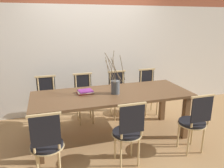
{
  "coord_description": "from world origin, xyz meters",
  "views": [
    {
      "loc": [
        -0.95,
        -3.09,
        1.86
      ],
      "look_at": [
        0.0,
        0.0,
        0.92
      ],
      "focal_mm": 35.0,
      "sensor_mm": 36.0,
      "label": 1
    }
  ],
  "objects": [
    {
      "name": "chair_far_left",
      "position": [
        -0.31,
        0.75,
        0.5
      ],
      "size": [
        0.4,
        0.4,
        0.92
      ],
      "rotation": [
        0.0,
        0.0,
        3.14
      ],
      "color": "black",
      "rests_on": "ground_plane"
    },
    {
      "name": "wall_rear",
      "position": [
        0.0,
        1.27,
        1.6
      ],
      "size": [
        12.0,
        0.06,
        3.2
      ],
      "color": "silver",
      "rests_on": "ground_plane"
    },
    {
      "name": "chair_far_right",
      "position": [
        1.01,
        0.75,
        0.5
      ],
      "size": [
        0.4,
        0.4,
        0.92
      ],
      "rotation": [
        0.0,
        0.0,
        3.14
      ],
      "color": "black",
      "rests_on": "ground_plane"
    },
    {
      "name": "chair_near_center",
      "position": [
        0.99,
        -0.75,
        0.5
      ],
      "size": [
        0.4,
        0.4,
        0.92
      ],
      "color": "black",
      "rests_on": "ground_plane"
    },
    {
      "name": "chair_near_left",
      "position": [
        -0.01,
        -0.75,
        0.5
      ],
      "size": [
        0.4,
        0.4,
        0.92
      ],
      "color": "black",
      "rests_on": "ground_plane"
    },
    {
      "name": "dining_table",
      "position": [
        0.0,
        0.0,
        0.67
      ],
      "size": [
        2.46,
        0.94,
        0.77
      ],
      "color": "brown",
      "rests_on": "ground_plane"
    },
    {
      "name": "ground_plane",
      "position": [
        0.0,
        0.0,
        0.0
      ],
      "size": [
        16.0,
        16.0,
        0.0
      ],
      "primitive_type": "plane",
      "color": "#A87F51"
    },
    {
      "name": "chair_near_leftend",
      "position": [
        -1.02,
        -0.75,
        0.5
      ],
      "size": [
        0.4,
        0.4,
        0.92
      ],
      "color": "black",
      "rests_on": "ground_plane"
    },
    {
      "name": "book_stack",
      "position": [
        -0.4,
        0.12,
        0.79
      ],
      "size": [
        0.25,
        0.21,
        0.05
      ],
      "color": "maroon",
      "rests_on": "dining_table"
    },
    {
      "name": "chair_far_leftend",
      "position": [
        -0.98,
        0.75,
        0.5
      ],
      "size": [
        0.4,
        0.4,
        0.92
      ],
      "rotation": [
        0.0,
        0.0,
        3.14
      ],
      "color": "black",
      "rests_on": "ground_plane"
    },
    {
      "name": "chair_far_center",
      "position": [
        0.36,
        0.75,
        0.5
      ],
      "size": [
        0.4,
        0.4,
        0.92
      ],
      "rotation": [
        0.0,
        0.0,
        3.14
      ],
      "color": "black",
      "rests_on": "ground_plane"
    },
    {
      "name": "vase_centerpiece",
      "position": [
        0.04,
        -0.03,
        0.88
      ],
      "size": [
        0.35,
        0.31,
        0.66
      ],
      "color": "#4C5156",
      "rests_on": "dining_table"
    }
  ]
}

